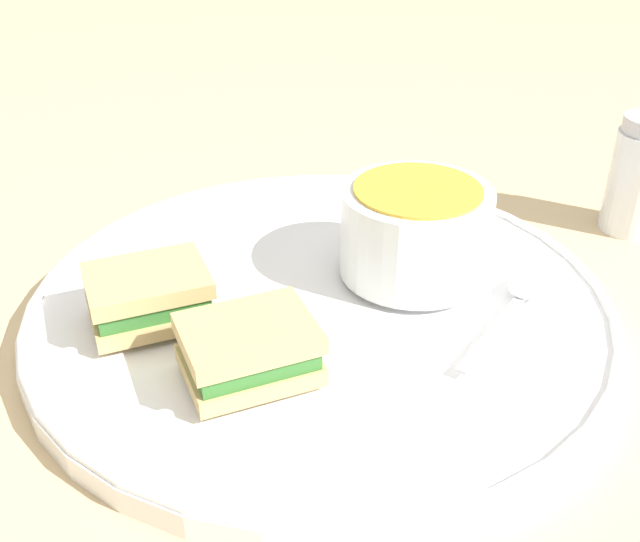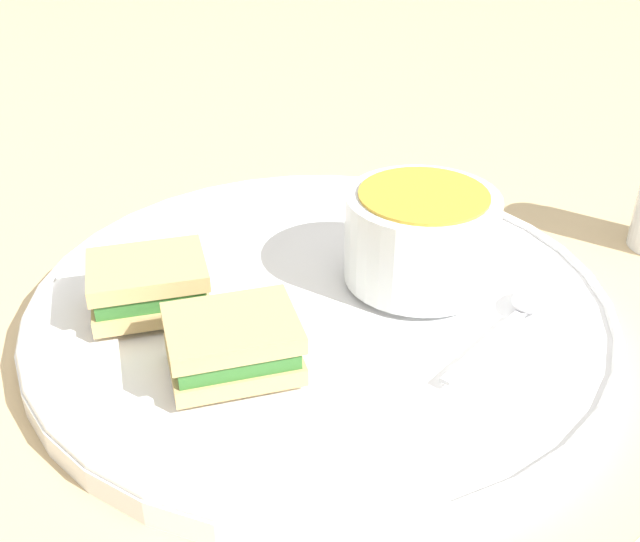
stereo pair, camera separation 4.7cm
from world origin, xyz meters
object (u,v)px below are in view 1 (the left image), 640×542
object	(u,v)px
sandwich_half_far	(249,349)
soup_bowl	(415,230)
salt_shaker	(640,176)
spoon	(523,293)
sandwich_half_near	(149,295)

from	to	relation	value
sandwich_half_far	soup_bowl	bearing A→B (deg)	-170.07
sandwich_half_far	salt_shaker	size ratio (longest dim) A/B	0.89
spoon	sandwich_half_near	size ratio (longest dim) A/B	1.42
soup_bowl	salt_shaker	bearing A→B (deg)	170.77
spoon	sandwich_half_far	size ratio (longest dim) A/B	1.43
soup_bowl	sandwich_half_far	bearing A→B (deg)	9.93
spoon	salt_shaker	world-z (taller)	salt_shaker
sandwich_half_near	spoon	bearing A→B (deg)	148.11
spoon	sandwich_half_near	bearing A→B (deg)	129.15
salt_shaker	sandwich_half_near	bearing A→B (deg)	-13.56
sandwich_half_near	salt_shaker	xyz separation A→B (m)	(-0.37, 0.09, 0.01)
spoon	sandwich_half_near	world-z (taller)	sandwich_half_near
soup_bowl	sandwich_half_far	size ratio (longest dim) A/B	1.20
sandwich_half_near	salt_shaker	size ratio (longest dim) A/B	0.89
salt_shaker	soup_bowl	bearing A→B (deg)	-9.23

